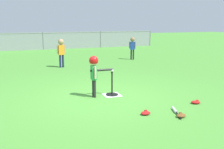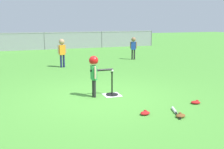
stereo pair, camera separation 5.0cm
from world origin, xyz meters
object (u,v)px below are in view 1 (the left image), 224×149
at_px(baseball_on_tee, 112,70).
at_px(batter_child, 94,68).
at_px(glove_by_plate, 181,115).
at_px(glove_tossed_aside, 146,113).
at_px(batting_tee, 112,92).
at_px(fielder_deep_right, 61,49).
at_px(fielder_near_left, 132,45).
at_px(spare_bat_silver, 175,111).
at_px(glove_near_bats, 196,102).

distance_m(baseball_on_tee, batter_child, 0.49).
xyz_separation_m(glove_by_plate, glove_tossed_aside, (-0.60, 0.39, 0.00)).
xyz_separation_m(batting_tee, batter_child, (-0.48, -0.00, 0.66)).
relative_size(baseball_on_tee, glove_tossed_aside, 0.29).
relative_size(fielder_deep_right, glove_tossed_aside, 4.68).
distance_m(fielder_deep_right, glove_tossed_aside, 6.33).
bearing_deg(baseball_on_tee, glove_tossed_aside, -85.50).
height_order(batting_tee, glove_by_plate, batting_tee).
bearing_deg(batter_child, fielder_deep_right, 89.90).
distance_m(fielder_near_left, glove_by_plate, 8.06).
relative_size(batting_tee, fielder_near_left, 0.56).
bearing_deg(glove_by_plate, batting_tee, 109.98).
relative_size(fielder_near_left, spare_bat_silver, 1.74).
height_order(spare_bat_silver, glove_near_bats, glove_near_bats).
bearing_deg(baseball_on_tee, glove_by_plate, -70.02).
xyz_separation_m(spare_bat_silver, glove_by_plate, (-0.05, -0.28, 0.01)).
xyz_separation_m(baseball_on_tee, spare_bat_silver, (0.78, -1.73, -0.63)).
height_order(batting_tee, spare_bat_silver, batting_tee).
xyz_separation_m(baseball_on_tee, glove_tossed_aside, (0.13, -1.63, -0.62)).
xyz_separation_m(batter_child, glove_tossed_aside, (0.61, -1.63, -0.72)).
xyz_separation_m(batting_tee, fielder_near_left, (3.23, 5.62, 0.62)).
bearing_deg(glove_tossed_aside, baseball_on_tee, 94.50).
relative_size(batter_child, glove_tossed_aside, 4.20).
xyz_separation_m(batting_tee, glove_near_bats, (1.58, -1.39, -0.06)).
bearing_deg(baseball_on_tee, batter_child, -179.97).
bearing_deg(glove_tossed_aside, batter_child, 110.49).
distance_m(batting_tee, glove_tossed_aside, 1.63).
height_order(glove_by_plate, glove_near_bats, same).
distance_m(batter_child, glove_near_bats, 2.59).
relative_size(baseball_on_tee, spare_bat_silver, 0.12).
xyz_separation_m(fielder_near_left, glove_by_plate, (-2.49, -7.64, -0.68)).
bearing_deg(fielder_deep_right, glove_tossed_aside, -84.53).
distance_m(baseball_on_tee, fielder_near_left, 6.48).
distance_m(fielder_near_left, glove_tossed_aside, 7.91).
height_order(glove_near_bats, glove_tossed_aside, same).
height_order(baseball_on_tee, fielder_near_left, fielder_near_left).
xyz_separation_m(batting_tee, spare_bat_silver, (0.78, -1.73, -0.06)).
height_order(baseball_on_tee, fielder_deep_right, fielder_deep_right).
bearing_deg(baseball_on_tee, glove_near_bats, -41.25).
height_order(fielder_deep_right, glove_tossed_aside, fielder_deep_right).
distance_m(fielder_deep_right, spare_bat_silver, 6.53).
distance_m(baseball_on_tee, glove_by_plate, 2.23).
bearing_deg(spare_bat_silver, glove_tossed_aside, 170.67).
bearing_deg(baseball_on_tee, spare_bat_silver, -65.67).
height_order(baseball_on_tee, batter_child, batter_child).
xyz_separation_m(fielder_deep_right, spare_bat_silver, (1.26, -6.36, -0.73)).
bearing_deg(fielder_near_left, glove_near_bats, -103.19).
relative_size(spare_bat_silver, glove_tossed_aside, 2.53).
height_order(batter_child, glove_by_plate, batter_child).
distance_m(batter_child, glove_by_plate, 2.46).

